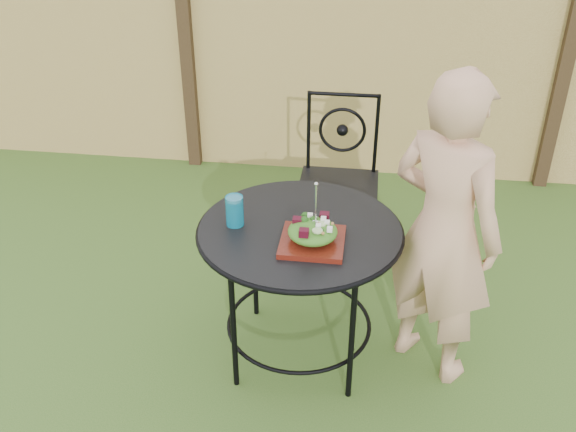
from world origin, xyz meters
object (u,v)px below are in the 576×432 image
object	(u,v)px
patio_table	(300,254)
diner	(444,232)
patio_chair	(339,175)
salad_plate	(312,242)

from	to	relation	value
patio_table	diner	size ratio (longest dim) A/B	0.63
patio_table	patio_chair	xyz separation A→B (m)	(0.12, 0.97, -0.08)
patio_chair	salad_plate	distance (m)	1.12
patio_chair	salad_plate	size ratio (longest dim) A/B	3.52
patio_chair	diner	distance (m)	1.09
patio_chair	diner	xyz separation A→B (m)	(0.51, -0.94, 0.23)
patio_table	diner	xyz separation A→B (m)	(0.62, 0.03, 0.15)
patio_chair	patio_table	bearing A→B (deg)	-96.82
patio_table	salad_plate	size ratio (longest dim) A/B	3.42
diner	salad_plate	xyz separation A→B (m)	(-0.56, -0.15, -0.00)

